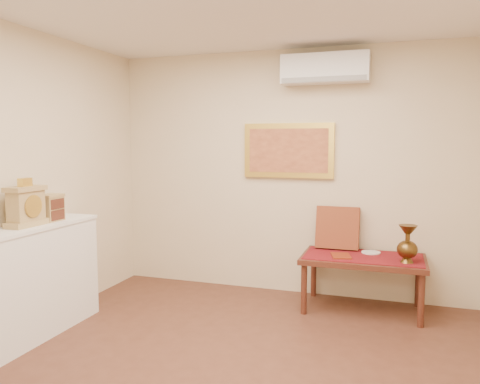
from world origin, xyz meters
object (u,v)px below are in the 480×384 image
at_px(brass_urn_tall, 408,240).
at_px(low_table, 363,263).
at_px(display_ledge, 3,292).
at_px(wooden_chest, 51,208).
at_px(mantel_clock, 26,206).

height_order(brass_urn_tall, low_table, brass_urn_tall).
height_order(brass_urn_tall, display_ledge, brass_urn_tall).
bearing_deg(wooden_chest, mantel_clock, -92.26).
distance_m(brass_urn_tall, wooden_chest, 3.31).
xyz_separation_m(display_ledge, mantel_clock, (0.00, 0.28, 0.66)).
bearing_deg(low_table, brass_urn_tall, -17.88).
xyz_separation_m(brass_urn_tall, wooden_chest, (-3.07, -1.18, 0.33)).
bearing_deg(low_table, wooden_chest, -153.67).
distance_m(display_ledge, mantel_clock, 0.72).
bearing_deg(wooden_chest, display_ledge, -91.54).
bearing_deg(mantel_clock, low_table, 30.88).
bearing_deg(mantel_clock, brass_urn_tall, 25.45).
bearing_deg(display_ledge, brass_urn_tall, 29.55).
relative_size(brass_urn_tall, low_table, 0.36).
height_order(wooden_chest, low_table, wooden_chest).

